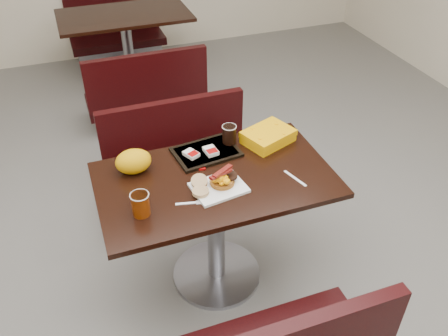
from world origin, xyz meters
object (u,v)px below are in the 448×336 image
object	(u,v)px
table_near	(216,230)
knife	(295,178)
platter	(219,188)
pancake_stack	(222,181)
paper_bag	(133,161)
clamshell	(268,136)
bench_near_n	(182,163)
fork	(186,203)
hashbrown_sleeve_left	(191,154)
hashbrown_sleeve_right	(211,151)
tray	(206,152)
table_far	(129,52)
bench_far_n	(117,29)
coffee_cup_near	(141,204)
coffee_cup_far	(229,134)
bench_far_s	(144,85)

from	to	relation	value
table_near	knife	distance (m)	0.55
platter	pancake_stack	distance (m)	0.04
paper_bag	clamshell	bearing A→B (deg)	1.47
bench_near_n	clamshell	xyz separation A→B (m)	(0.39, -0.49, 0.43)
fork	hashbrown_sleeve_left	world-z (taller)	hashbrown_sleeve_left
pancake_stack	knife	world-z (taller)	pancake_stack
hashbrown_sleeve_left	hashbrown_sleeve_right	world-z (taller)	hashbrown_sleeve_right
fork	tray	bearing A→B (deg)	71.08
hashbrown_sleeve_right	table_far	bearing A→B (deg)	83.38
bench_far_n	tray	distance (m)	3.11
pancake_stack	fork	size ratio (longest dim) A/B	0.91
bench_far_n	tray	bearing A→B (deg)	-89.58
pancake_stack	hashbrown_sleeve_left	bearing A→B (deg)	105.70
pancake_stack	coffee_cup_near	bearing A→B (deg)	-170.63
knife	coffee_cup_far	size ratio (longest dim) A/B	1.50
paper_bag	pancake_stack	bearing A→B (deg)	-34.04
coffee_cup_near	coffee_cup_far	distance (m)	0.70
table_near	pancake_stack	distance (m)	0.41
coffee_cup_far	table_near	bearing A→B (deg)	-123.53
table_near	coffee_cup_near	xyz separation A→B (m)	(-0.41, -0.14, 0.43)
bench_far_n	table_near	bearing A→B (deg)	-90.00
fork	tray	distance (m)	0.42
bench_near_n	clamshell	bearing A→B (deg)	-51.87
table_near	paper_bag	distance (m)	0.61
table_far	hashbrown_sleeve_left	bearing A→B (deg)	-91.58
pancake_stack	hashbrown_sleeve_right	xyz separation A→B (m)	(0.03, 0.27, -0.00)
table_far	clamshell	xyz separation A→B (m)	(0.39, -2.39, 0.41)
platter	clamshell	world-z (taller)	clamshell
platter	bench_near_n	bearing A→B (deg)	80.76
table_far	coffee_cup_near	world-z (taller)	coffee_cup_near
bench_far_s	table_far	bearing A→B (deg)	90.00
platter	table_near	bearing A→B (deg)	73.35
table_near	paper_bag	size ratio (longest dim) A/B	6.46
table_near	pancake_stack	xyz separation A→B (m)	(0.01, -0.07, 0.40)
bench_far_s	bench_far_n	world-z (taller)	same
table_far	bench_far_n	xyz separation A→B (m)	(0.00, 0.70, -0.02)
hashbrown_sleeve_right	paper_bag	world-z (taller)	paper_bag
knife	clamshell	distance (m)	0.36
bench_near_n	fork	xyz separation A→B (m)	(-0.20, -0.84, 0.39)
hashbrown_sleeve_right	coffee_cup_far	distance (m)	0.15
table_near	bench_far_s	xyz separation A→B (m)	(0.00, 1.90, -0.02)
bench_near_n	bench_far_s	bearing A→B (deg)	90.00
table_far	bench_far_s	bearing A→B (deg)	-90.00
coffee_cup_far	paper_bag	xyz separation A→B (m)	(-0.55, -0.07, -0.00)
tray	coffee_cup_near	bearing A→B (deg)	-147.45
tray	pancake_stack	bearing A→B (deg)	-99.51
bench_near_n	platter	world-z (taller)	platter
coffee_cup_near	bench_near_n	bearing A→B (deg)	64.08
bench_far_s	tray	world-z (taller)	tray
knife	coffee_cup_far	world-z (taller)	coffee_cup_far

